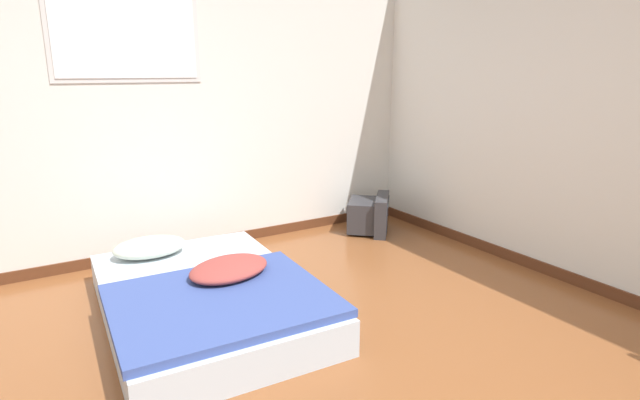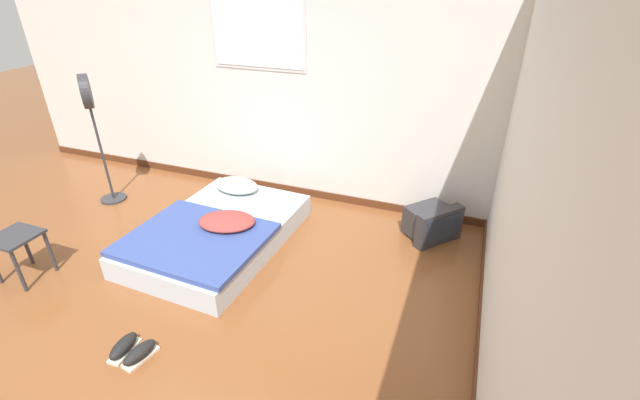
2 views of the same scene
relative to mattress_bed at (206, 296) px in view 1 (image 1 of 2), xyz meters
name	(u,v)px [view 1 (image 1 of 2)]	position (x,y,z in m)	size (l,w,h in m)	color
wall_back	(152,104)	(0.06, 1.30, 1.15)	(7.31, 0.08, 2.60)	silver
mattress_bed	(206,296)	(0.00, 0.00, 0.00)	(1.30, 1.85, 0.37)	silver
crt_tv	(370,214)	(1.98, 0.87, 0.03)	(0.60, 0.61, 0.37)	#333338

